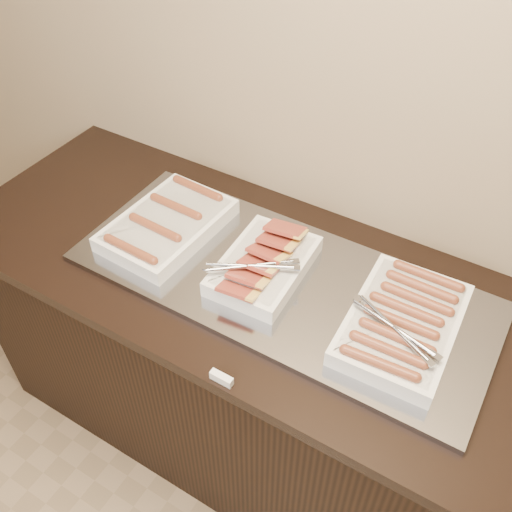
{
  "coord_description": "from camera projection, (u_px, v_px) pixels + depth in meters",
  "views": [
    {
      "loc": [
        0.54,
        1.13,
        2.09
      ],
      "look_at": [
        -0.06,
        2.13,
        0.97
      ],
      "focal_mm": 40.0,
      "sensor_mm": 36.0,
      "label": 1
    }
  ],
  "objects": [
    {
      "name": "dish_left",
      "position": [
        168.0,
        224.0,
        1.75
      ],
      "size": [
        0.28,
        0.4,
        0.07
      ],
      "rotation": [
        0.0,
        0.0,
        -0.05
      ],
      "color": "silver",
      "rests_on": "warming_tray"
    },
    {
      "name": "dish_center",
      "position": [
        263.0,
        265.0,
        1.61
      ],
      "size": [
        0.26,
        0.36,
        0.09
      ],
      "rotation": [
        0.0,
        0.0,
        0.05
      ],
      "color": "silver",
      "rests_on": "warming_tray"
    },
    {
      "name": "label_holder",
      "position": [
        222.0,
        378.0,
        1.39
      ],
      "size": [
        0.06,
        0.02,
        0.02
      ],
      "primitive_type": "cube",
      "rotation": [
        0.0,
        0.0,
        -0.01
      ],
      "color": "silver",
      "rests_on": "counter"
    },
    {
      "name": "dish_right",
      "position": [
        402.0,
        323.0,
        1.46
      ],
      "size": [
        0.28,
        0.41,
        0.08
      ],
      "rotation": [
        0.0,
        0.0,
        0.04
      ],
      "color": "silver",
      "rests_on": "warming_tray"
    },
    {
      "name": "counter",
      "position": [
        270.0,
        371.0,
        1.95
      ],
      "size": [
        2.06,
        0.76,
        0.9
      ],
      "color": "black",
      "rests_on": "ground"
    },
    {
      "name": "warming_tray",
      "position": [
        280.0,
        281.0,
        1.62
      ],
      "size": [
        1.2,
        0.5,
        0.02
      ],
      "primitive_type": "cube",
      "color": "gray",
      "rests_on": "counter"
    }
  ]
}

